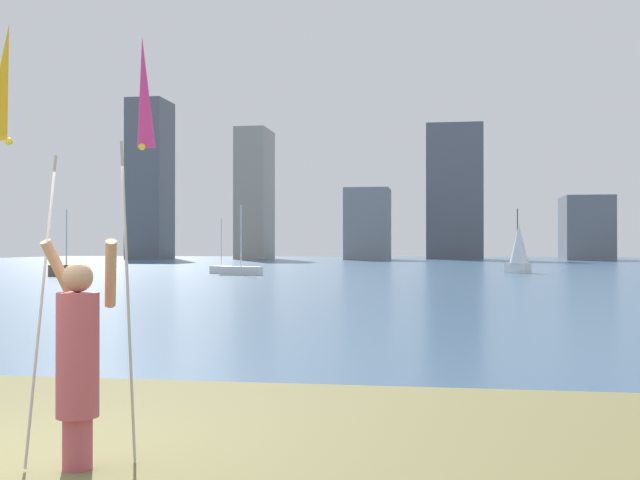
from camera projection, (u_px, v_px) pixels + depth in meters
ground at (389, 271)px, 56.95m from camera, size 120.00×138.00×0.12m
person at (78, 356)px, 6.46m from camera, size 0.70×0.52×1.91m
kite_flag_left at (5, 94)px, 6.09m from camera, size 0.16×1.03×3.60m
kite_flag_right at (143, 105)px, 6.85m from camera, size 0.16×0.64×3.68m
sailboat_0 at (66, 269)px, 47.55m from camera, size 0.88×2.94×4.02m
sailboat_2 at (519, 248)px, 52.06m from camera, size 1.71×2.46×4.29m
sailboat_3 at (221, 269)px, 51.62m from camera, size 1.15×1.82×3.57m
sailboat_4 at (241, 270)px, 48.16m from camera, size 2.74×1.33×4.35m
skyline_tower_0 at (150, 180)px, 107.46m from camera, size 4.99×6.29×21.77m
skyline_tower_1 at (255, 194)px, 104.11m from camera, size 4.03×7.03×17.28m
skyline_tower_2 at (368, 224)px, 100.97m from camera, size 5.69×6.28×9.17m
skyline_tower_3 at (454, 191)px, 104.19m from camera, size 7.47×3.29×18.08m
skyline_tower_4 at (586, 228)px, 98.47m from camera, size 5.85×7.56×8.01m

